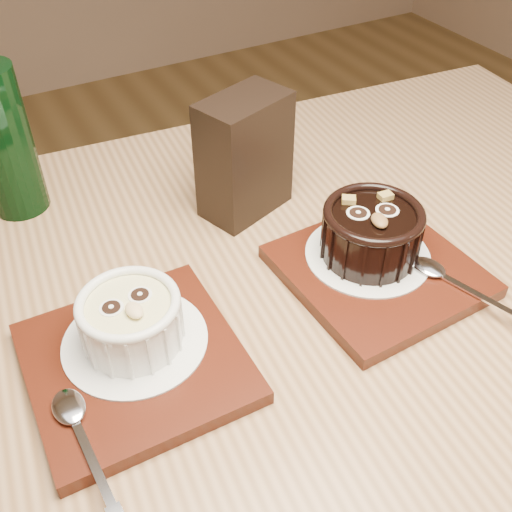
{
  "coord_description": "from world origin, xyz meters",
  "views": [
    {
      "loc": [
        -0.42,
        -0.07,
        1.18
      ],
      "look_at": [
        -0.22,
        0.29,
        0.81
      ],
      "focal_mm": 42.0,
      "sensor_mm": 36.0,
      "label": 1
    }
  ],
  "objects_px": {
    "ramekin_white": "(131,319)",
    "condiment_stand": "(245,156)",
    "table": "(246,390)",
    "ramekin_dark": "(371,230)",
    "green_bottle": "(1,136)",
    "tray_right": "(378,271)",
    "tray_left": "(135,362)"
  },
  "relations": [
    {
      "from": "ramekin_dark",
      "to": "green_bottle",
      "type": "relative_size",
      "value": 0.42
    },
    {
      "from": "green_bottle",
      "to": "tray_left",
      "type": "bearing_deg",
      "value": -83.61
    },
    {
      "from": "tray_left",
      "to": "tray_right",
      "type": "bearing_deg",
      "value": -1.82
    },
    {
      "from": "tray_right",
      "to": "table",
      "type": "bearing_deg",
      "value": -179.53
    },
    {
      "from": "tray_left",
      "to": "condiment_stand",
      "type": "xyz_separation_m",
      "value": [
        0.2,
        0.17,
        0.06
      ]
    },
    {
      "from": "tray_right",
      "to": "condiment_stand",
      "type": "height_order",
      "value": "condiment_stand"
    },
    {
      "from": "green_bottle",
      "to": "ramekin_white",
      "type": "bearing_deg",
      "value": -81.78
    },
    {
      "from": "table",
      "to": "ramekin_dark",
      "type": "xyz_separation_m",
      "value": [
        0.16,
        0.02,
        0.14
      ]
    },
    {
      "from": "ramekin_white",
      "to": "condiment_stand",
      "type": "distance_m",
      "value": 0.24
    },
    {
      "from": "table",
      "to": "tray_right",
      "type": "distance_m",
      "value": 0.19
    },
    {
      "from": "tray_right",
      "to": "ramekin_dark",
      "type": "bearing_deg",
      "value": 91.5
    },
    {
      "from": "tray_left",
      "to": "green_bottle",
      "type": "bearing_deg",
      "value": 96.39
    },
    {
      "from": "ramekin_white",
      "to": "table",
      "type": "bearing_deg",
      "value": -21.07
    },
    {
      "from": "tray_left",
      "to": "green_bottle",
      "type": "height_order",
      "value": "green_bottle"
    },
    {
      "from": "ramekin_white",
      "to": "tray_right",
      "type": "relative_size",
      "value": 0.5
    },
    {
      "from": "ramekin_white",
      "to": "green_bottle",
      "type": "height_order",
      "value": "green_bottle"
    },
    {
      "from": "table",
      "to": "tray_right",
      "type": "bearing_deg",
      "value": 0.47
    },
    {
      "from": "ramekin_dark",
      "to": "condiment_stand",
      "type": "relative_size",
      "value": 0.72
    },
    {
      "from": "table",
      "to": "condiment_stand",
      "type": "height_order",
      "value": "condiment_stand"
    },
    {
      "from": "table",
      "to": "condiment_stand",
      "type": "bearing_deg",
      "value": 61.58
    },
    {
      "from": "condiment_stand",
      "to": "green_bottle",
      "type": "bearing_deg",
      "value": 150.38
    },
    {
      "from": "tray_left",
      "to": "ramekin_white",
      "type": "height_order",
      "value": "ramekin_white"
    },
    {
      "from": "tray_left",
      "to": "green_bottle",
      "type": "distance_m",
      "value": 0.31
    },
    {
      "from": "tray_left",
      "to": "ramekin_dark",
      "type": "distance_m",
      "value": 0.26
    },
    {
      "from": "ramekin_dark",
      "to": "ramekin_white",
      "type": "bearing_deg",
      "value": -162.07
    },
    {
      "from": "condiment_stand",
      "to": "green_bottle",
      "type": "relative_size",
      "value": 0.58
    },
    {
      "from": "ramekin_white",
      "to": "ramekin_dark",
      "type": "xyz_separation_m",
      "value": [
        0.25,
        -0.01,
        0.0
      ]
    },
    {
      "from": "ramekin_white",
      "to": "ramekin_dark",
      "type": "relative_size",
      "value": 0.88
    },
    {
      "from": "tray_left",
      "to": "condiment_stand",
      "type": "distance_m",
      "value": 0.27
    },
    {
      "from": "ramekin_white",
      "to": "tray_left",
      "type": "bearing_deg",
      "value": -119.7
    },
    {
      "from": "tray_left",
      "to": "ramekin_white",
      "type": "xyz_separation_m",
      "value": [
        0.01,
        0.02,
        0.04
      ]
    },
    {
      "from": "ramekin_dark",
      "to": "tray_left",
      "type": "bearing_deg",
      "value": -158.41
    }
  ]
}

